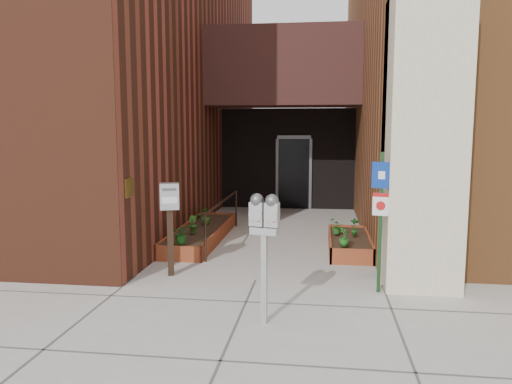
% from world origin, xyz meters
% --- Properties ---
extents(ground, '(80.00, 80.00, 0.00)m').
position_xyz_m(ground, '(0.00, 0.00, 0.00)').
color(ground, '#9E9991').
rests_on(ground, ground).
extents(architecture, '(20.00, 14.60, 10.00)m').
position_xyz_m(architecture, '(-0.18, 6.89, 4.98)').
color(architecture, '#602B1B').
rests_on(architecture, ground).
extents(planter_left, '(0.90, 3.60, 0.30)m').
position_xyz_m(planter_left, '(-1.55, 2.70, 0.13)').
color(planter_left, brown).
rests_on(planter_left, ground).
extents(planter_right, '(0.80, 2.20, 0.30)m').
position_xyz_m(planter_right, '(1.60, 2.20, 0.13)').
color(planter_right, brown).
rests_on(planter_right, ground).
extents(handrail, '(0.04, 3.34, 0.90)m').
position_xyz_m(handrail, '(-1.05, 2.65, 0.75)').
color(handrail, black).
rests_on(handrail, ground).
extents(parking_meter, '(0.38, 0.21, 1.65)m').
position_xyz_m(parking_meter, '(0.34, -1.72, 1.28)').
color(parking_meter, '#B4B4B7').
rests_on(parking_meter, ground).
extents(sign_post, '(0.28, 0.10, 2.09)m').
position_xyz_m(sign_post, '(1.90, -0.32, 1.29)').
color(sign_post, '#133517').
rests_on(sign_post, ground).
extents(payment_dropbox, '(0.36, 0.31, 1.55)m').
position_xyz_m(payment_dropbox, '(-1.43, 0.11, 1.11)').
color(payment_dropbox, black).
rests_on(payment_dropbox, ground).
extents(shrub_left_a, '(0.40, 0.40, 0.38)m').
position_xyz_m(shrub_left_a, '(-1.52, 1.10, 0.49)').
color(shrub_left_a, '#1A5217').
rests_on(shrub_left_a, planter_left).
extents(shrub_left_b, '(0.27, 0.27, 0.35)m').
position_xyz_m(shrub_left_b, '(-1.57, 2.07, 0.48)').
color(shrub_left_b, '#2C611B').
rests_on(shrub_left_b, planter_left).
extents(shrub_left_c, '(0.23, 0.23, 0.36)m').
position_xyz_m(shrub_left_c, '(-1.52, 3.01, 0.48)').
color(shrub_left_c, '#295E1A').
rests_on(shrub_left_c, planter_left).
extents(shrub_left_d, '(0.19, 0.19, 0.33)m').
position_xyz_m(shrub_left_d, '(-1.85, 3.70, 0.46)').
color(shrub_left_d, '#19591D').
rests_on(shrub_left_d, planter_left).
extents(shrub_right_a, '(0.25, 0.25, 0.33)m').
position_xyz_m(shrub_right_a, '(1.46, 1.30, 0.47)').
color(shrub_right_a, '#1F5F1B').
rests_on(shrub_right_a, planter_right).
extents(shrub_right_b, '(0.23, 0.23, 0.36)m').
position_xyz_m(shrub_right_b, '(1.70, 2.22, 0.48)').
color(shrub_right_b, '#1B5F1E').
rests_on(shrub_right_b, planter_right).
extents(shrub_right_c, '(0.38, 0.38, 0.31)m').
position_xyz_m(shrub_right_c, '(1.35, 2.34, 0.45)').
color(shrub_right_c, '#1C5618').
rests_on(shrub_right_c, planter_right).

